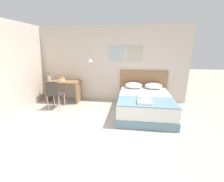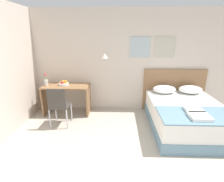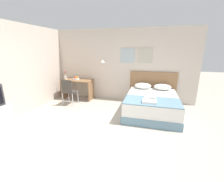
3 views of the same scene
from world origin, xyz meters
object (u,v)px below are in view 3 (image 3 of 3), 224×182
object	(u,v)px
pillow_right	(162,87)
folded_towel_mid_bed	(149,101)
fruit_bowl	(76,78)
bed	(151,104)
flower_vase	(65,77)
throw_blanket	(152,101)
pillow_left	(143,86)
headboard	(152,87)
desk	(78,86)
desk_chair	(68,90)
folded_towel_near_foot	(150,98)

from	to	relation	value
pillow_right	folded_towel_mid_bed	size ratio (longest dim) A/B	1.67
fruit_bowl	folded_towel_mid_bed	bearing A→B (deg)	-26.80
bed	flower_vase	bearing A→B (deg)	169.00
bed	flower_vase	world-z (taller)	flower_vase
bed	throw_blanket	distance (m)	0.65
pillow_right	pillow_left	bearing A→B (deg)	180.00
headboard	pillow_right	xyz separation A→B (m)	(0.33, -0.29, 0.11)
pillow_right	desk	distance (m)	3.18
desk_chair	fruit_bowl	distance (m)	0.80
bed	pillow_left	world-z (taller)	pillow_left
desk	flower_vase	size ratio (longest dim) A/B	3.69
pillow_left	pillow_right	distance (m)	0.66
throw_blanket	desk	distance (m)	3.12
pillow_right	fruit_bowl	size ratio (longest dim) A/B	2.29
folded_towel_near_foot	desk_chair	world-z (taller)	desk_chair
headboard	fruit_bowl	size ratio (longest dim) A/B	6.48
pillow_right	folded_towel_mid_bed	world-z (taller)	pillow_right
pillow_right	fruit_bowl	xyz separation A→B (m)	(-3.24, -0.02, 0.14)
fruit_bowl	desk_chair	bearing A→B (deg)	-83.67
folded_towel_near_foot	folded_towel_mid_bed	bearing A→B (deg)	-91.98
pillow_left	flower_vase	xyz separation A→B (m)	(-3.01, -0.09, 0.20)
headboard	desk	bearing A→B (deg)	-173.39
throw_blanket	pillow_left	bearing A→B (deg)	104.08
headboard	flower_vase	world-z (taller)	headboard
pillow_left	folded_towel_mid_bed	distance (m)	1.48
throw_blanket	folded_towel_mid_bed	distance (m)	0.16
pillow_left	folded_towel_mid_bed	world-z (taller)	pillow_left
bed	folded_towel_mid_bed	distance (m)	0.80
headboard	throw_blanket	distance (m)	1.60
headboard	fruit_bowl	bearing A→B (deg)	-174.00
pillow_left	folded_towel_near_foot	size ratio (longest dim) A/B	1.82
pillow_right	fruit_bowl	world-z (taller)	fruit_bowl
pillow_right	throw_blanket	bearing A→B (deg)	-104.08
folded_towel_near_foot	fruit_bowl	world-z (taller)	fruit_bowl
desk	desk_chair	world-z (taller)	desk_chair
pillow_right	desk	xyz separation A→B (m)	(-3.18, -0.05, -0.14)
headboard	desk_chair	distance (m)	3.02
throw_blanket	folded_towel_near_foot	distance (m)	0.16
bed	flower_vase	size ratio (longest dim) A/B	6.26
bed	pillow_right	bearing A→B (deg)	65.94
flower_vase	fruit_bowl	bearing A→B (deg)	9.41
bed	desk	size ratio (longest dim) A/B	1.70
throw_blanket	bed	bearing A→B (deg)	90.00
bed	folded_towel_near_foot	distance (m)	0.56
throw_blanket	folded_towel_mid_bed	world-z (taller)	folded_towel_mid_bed
folded_towel_mid_bed	fruit_bowl	bearing A→B (deg)	153.20
desk_chair	flower_vase	world-z (taller)	flower_vase
desk_chair	bed	bearing A→B (deg)	0.65
headboard	folded_towel_near_foot	size ratio (longest dim) A/B	5.15
headboard	folded_towel_near_foot	world-z (taller)	headboard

